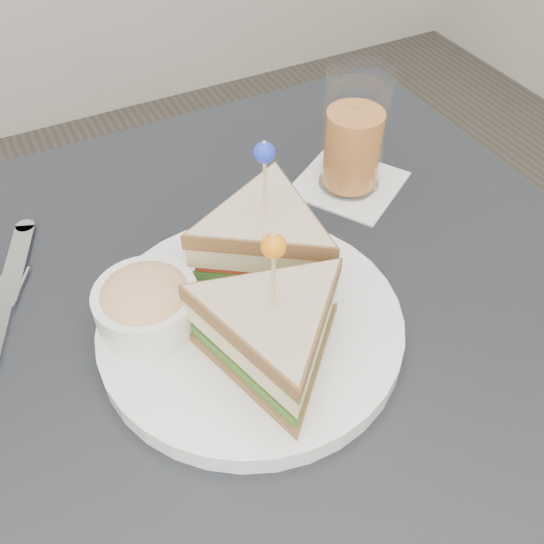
% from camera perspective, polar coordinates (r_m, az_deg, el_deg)
% --- Properties ---
extents(table, '(0.80, 0.80, 0.75)m').
position_cam_1_polar(table, '(0.68, -0.37, -8.25)').
color(table, black).
rests_on(table, ground).
extents(plate_meal, '(0.37, 0.37, 0.18)m').
position_cam_1_polar(plate_meal, '(0.57, -1.79, -2.14)').
color(plate_meal, white).
rests_on(plate_meal, table).
extents(cutlery_knife, '(0.10, 0.21, 0.01)m').
position_cam_1_polar(cutlery_knife, '(0.69, -23.62, -2.12)').
color(cutlery_knife, '#B7BAC2').
rests_on(cutlery_knife, table).
extents(drink_set, '(0.17, 0.17, 0.15)m').
position_cam_1_polar(drink_set, '(0.75, 7.67, 12.36)').
color(drink_set, white).
rests_on(drink_set, table).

